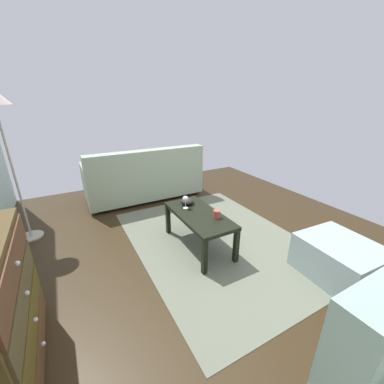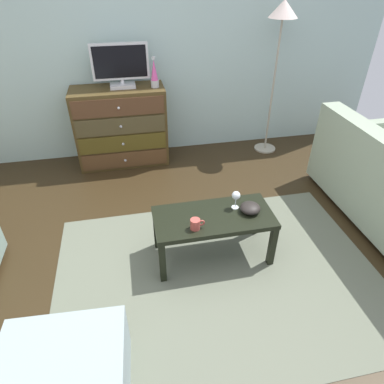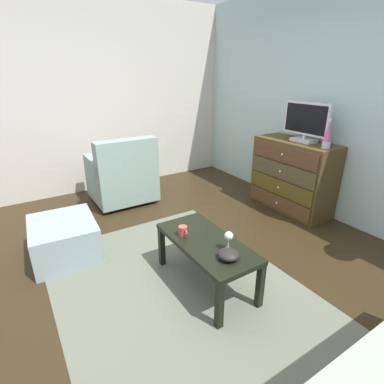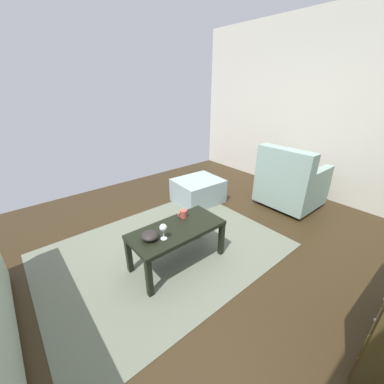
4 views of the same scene
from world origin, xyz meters
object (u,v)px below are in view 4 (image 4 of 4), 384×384
at_px(ottoman, 198,191).
at_px(bowl_decorative, 150,236).
at_px(wine_glass, 163,228).
at_px(coffee_table, 177,233).
at_px(mug, 183,214).
at_px(armchair, 290,183).

bearing_deg(ottoman, bowl_decorative, 33.80).
relative_size(wine_glass, bowl_decorative, 0.95).
relative_size(coffee_table, bowl_decorative, 5.84).
distance_m(wine_glass, mug, 0.43).
relative_size(wine_glass, mug, 1.38).
xyz_separation_m(mug, armchair, (-1.93, 0.16, -0.10)).
bearing_deg(bowl_decorative, wine_glass, 142.58).
bearing_deg(wine_glass, bowl_decorative, -37.42).
relative_size(coffee_table, ottoman, 1.38).
relative_size(coffee_table, mug, 8.45).
xyz_separation_m(armchair, ottoman, (1.00, -0.98, -0.19)).
distance_m(bowl_decorative, armchair, 2.41).
xyz_separation_m(bowl_decorative, armchair, (-2.40, 0.04, -0.09)).
xyz_separation_m(wine_glass, mug, (-0.38, -0.19, -0.07)).
xyz_separation_m(bowl_decorative, ottoman, (-1.41, -0.94, -0.28)).
height_order(coffee_table, ottoman, coffee_table).
bearing_deg(armchair, wine_glass, 0.89).
relative_size(coffee_table, wine_glass, 6.14).
bearing_deg(coffee_table, ottoman, -139.34).
bearing_deg(armchair, mug, -4.61).
bearing_deg(mug, wine_glass, 26.99).
distance_m(mug, armchair, 1.94).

